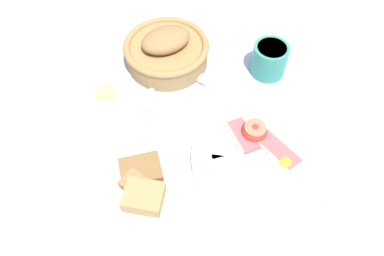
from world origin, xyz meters
TOP-DOWN VIEW (x-y plane):
  - ground_plane at (0.00, 0.00)m, footprint 3.00×3.00m
  - breakfast_plate at (0.07, 0.03)m, footprint 0.26×0.26m
  - bread_plate at (-0.16, -0.01)m, footprint 0.18×0.18m
  - sugar_cup at (0.16, 0.25)m, footprint 0.08×0.08m
  - bread_basket at (-0.07, 0.32)m, footprint 0.20×0.20m
  - butter_dish at (-0.22, 0.23)m, footprint 0.11×0.11m
  - teaspoon_by_saucer at (-0.14, 0.18)m, footprint 0.09×0.19m
  - teaspoon_near_cup at (-0.20, 0.11)m, footprint 0.07×0.19m
  - teaspoon_stray at (0.00, 0.24)m, footprint 0.10×0.18m
  - fork_on_cloth at (0.19, -0.10)m, footprint 0.17×0.09m

SIDE VIEW (x-z plane):
  - ground_plane at x=0.00m, z-range 0.00..0.00m
  - fork_on_cloth at x=0.19m, z-range 0.00..0.01m
  - teaspoon_by_saucer at x=-0.14m, z-range 0.00..0.01m
  - teaspoon_near_cup at x=-0.20m, z-range 0.00..0.01m
  - teaspoon_stray at x=0.00m, z-range 0.00..0.01m
  - butter_dish at x=-0.22m, z-range -0.01..0.02m
  - breakfast_plate at x=0.07m, z-range -0.01..0.03m
  - bread_plate at x=-0.16m, z-range -0.01..0.04m
  - bread_basket at x=-0.07m, z-range -0.01..0.08m
  - sugar_cup at x=0.16m, z-range 0.00..0.08m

